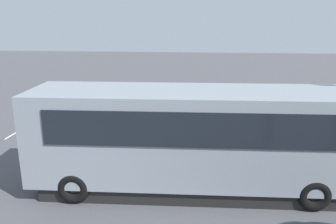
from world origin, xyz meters
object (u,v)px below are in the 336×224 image
at_px(stunt_motorcycle, 112,103).
at_px(tour_bus, 192,141).
at_px(spectator_far_left, 230,131).
at_px(spectator_left, 201,132).
at_px(spectator_centre, 180,130).
at_px(parked_motorcycle_dark, 227,150).
at_px(traffic_cone, 153,112).
at_px(parked_motorcycle_silver, 163,149).

bearing_deg(stunt_motorcycle, tour_bus, 119.22).
xyz_separation_m(spectator_far_left, spectator_left, (1.13, -0.03, -0.08)).
bearing_deg(tour_bus, stunt_motorcycle, -60.78).
relative_size(spectator_left, stunt_motorcycle, 0.84).
xyz_separation_m(spectator_centre, stunt_motorcycle, (4.26, -5.78, -0.47)).
bearing_deg(stunt_motorcycle, spectator_centre, 126.34).
xyz_separation_m(spectator_far_left, parked_motorcycle_dark, (0.12, 0.47, -0.58)).
bearing_deg(tour_bus, spectator_far_left, -117.50).
relative_size(spectator_far_left, traffic_cone, 2.82).
relative_size(spectator_left, traffic_cone, 2.64).
distance_m(spectator_far_left, parked_motorcycle_silver, 2.70).
xyz_separation_m(spectator_far_left, spectator_centre, (1.94, 0.01, 0.02)).
distance_m(spectator_far_left, spectator_left, 1.13).
xyz_separation_m(spectator_left, parked_motorcycle_dark, (-1.01, 0.50, -0.50)).
distance_m(spectator_left, traffic_cone, 5.82).
xyz_separation_m(tour_bus, spectator_left, (-0.30, -2.77, -0.66)).
bearing_deg(parked_motorcycle_silver, spectator_far_left, -166.28).
relative_size(spectator_centre, traffic_cone, 2.85).
bearing_deg(stunt_motorcycle, parked_motorcycle_dark, 134.17).
distance_m(tour_bus, traffic_cone, 8.36).
xyz_separation_m(parked_motorcycle_dark, traffic_cone, (3.64, -5.64, -0.18)).
height_order(spectator_left, parked_motorcycle_silver, spectator_left).
xyz_separation_m(parked_motorcycle_dark, stunt_motorcycle, (6.07, -6.25, 0.13)).
distance_m(spectator_left, spectator_centre, 0.82).
bearing_deg(spectator_left, tour_bus, 83.87).
height_order(tour_bus, spectator_centre, tour_bus).
xyz_separation_m(tour_bus, stunt_motorcycle, (4.77, -8.52, -1.03)).
relative_size(stunt_motorcycle, traffic_cone, 3.14).
bearing_deg(tour_bus, parked_motorcycle_dark, -119.89).
bearing_deg(spectator_left, traffic_cone, -62.87).
relative_size(parked_motorcycle_dark, stunt_motorcycle, 1.04).
bearing_deg(parked_motorcycle_silver, tour_bus, 118.05).
relative_size(spectator_centre, parked_motorcycle_dark, 0.87).
bearing_deg(spectator_far_left, spectator_centre, 0.15).
bearing_deg(spectator_centre, parked_motorcycle_silver, 45.07).
bearing_deg(spectator_far_left, parked_motorcycle_dark, 75.49).
height_order(spectator_far_left, traffic_cone, spectator_far_left).
xyz_separation_m(tour_bus, spectator_far_left, (-1.43, -2.74, -0.58)).
bearing_deg(stunt_motorcycle, spectator_left, 131.37).
height_order(parked_motorcycle_silver, stunt_motorcycle, stunt_motorcycle).
bearing_deg(spectator_far_left, traffic_cone, -53.94).
distance_m(spectator_left, parked_motorcycle_silver, 1.65).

